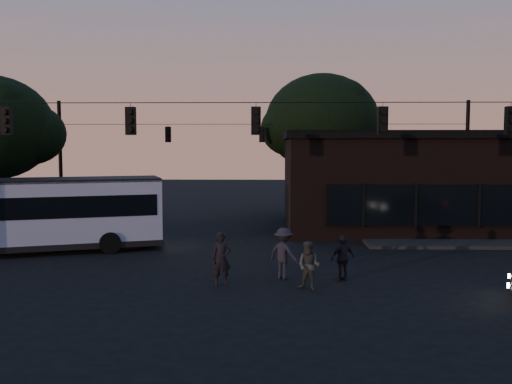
{
  "coord_description": "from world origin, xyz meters",
  "views": [
    {
      "loc": [
        0.48,
        -16.46,
        4.71
      ],
      "look_at": [
        0.0,
        4.0,
        3.0
      ],
      "focal_mm": 40.0,
      "sensor_mm": 36.0,
      "label": 1
    }
  ],
  "objects_px": {
    "building": "(419,180)",
    "bus": "(27,211)",
    "pedestrian_d": "(284,253)",
    "pedestrian_b": "(309,266)",
    "pedestrian_a": "(221,259)",
    "pedestrian_c": "(343,258)"
  },
  "relations": [
    {
      "from": "building",
      "to": "bus",
      "type": "xyz_separation_m",
      "value": [
        -19.04,
        -8.08,
        -0.9
      ]
    },
    {
      "from": "bus",
      "to": "pedestrian_d",
      "type": "relative_size",
      "value": 6.49
    },
    {
      "from": "building",
      "to": "pedestrian_b",
      "type": "height_order",
      "value": "building"
    },
    {
      "from": "pedestrian_d",
      "to": "pedestrian_b",
      "type": "bearing_deg",
      "value": 155.53
    },
    {
      "from": "bus",
      "to": "pedestrian_a",
      "type": "relative_size",
      "value": 6.53
    },
    {
      "from": "building",
      "to": "pedestrian_a",
      "type": "relative_size",
      "value": 8.6
    },
    {
      "from": "bus",
      "to": "pedestrian_d",
      "type": "height_order",
      "value": "bus"
    },
    {
      "from": "building",
      "to": "bus",
      "type": "distance_m",
      "value": 20.71
    },
    {
      "from": "building",
      "to": "pedestrian_d",
      "type": "height_order",
      "value": "building"
    },
    {
      "from": "bus",
      "to": "pedestrian_c",
      "type": "relative_size",
      "value": 7.37
    },
    {
      "from": "bus",
      "to": "pedestrian_a",
      "type": "height_order",
      "value": "bus"
    },
    {
      "from": "pedestrian_b",
      "to": "pedestrian_c",
      "type": "relative_size",
      "value": 1.0
    },
    {
      "from": "pedestrian_b",
      "to": "pedestrian_c",
      "type": "height_order",
      "value": "pedestrian_c"
    },
    {
      "from": "pedestrian_a",
      "to": "pedestrian_b",
      "type": "height_order",
      "value": "pedestrian_a"
    },
    {
      "from": "building",
      "to": "pedestrian_a",
      "type": "xyz_separation_m",
      "value": [
        -10.12,
        -13.67,
        -1.81
      ]
    },
    {
      "from": "pedestrian_c",
      "to": "pedestrian_d",
      "type": "bearing_deg",
      "value": -34.25
    },
    {
      "from": "pedestrian_a",
      "to": "pedestrian_c",
      "type": "relative_size",
      "value": 1.13
    },
    {
      "from": "building",
      "to": "pedestrian_c",
      "type": "relative_size",
      "value": 9.71
    },
    {
      "from": "building",
      "to": "bus",
      "type": "bearing_deg",
      "value": -157.0
    },
    {
      "from": "bus",
      "to": "pedestrian_a",
      "type": "distance_m",
      "value": 10.57
    },
    {
      "from": "building",
      "to": "pedestrian_a",
      "type": "height_order",
      "value": "building"
    },
    {
      "from": "pedestrian_b",
      "to": "pedestrian_d",
      "type": "distance_m",
      "value": 1.71
    }
  ]
}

